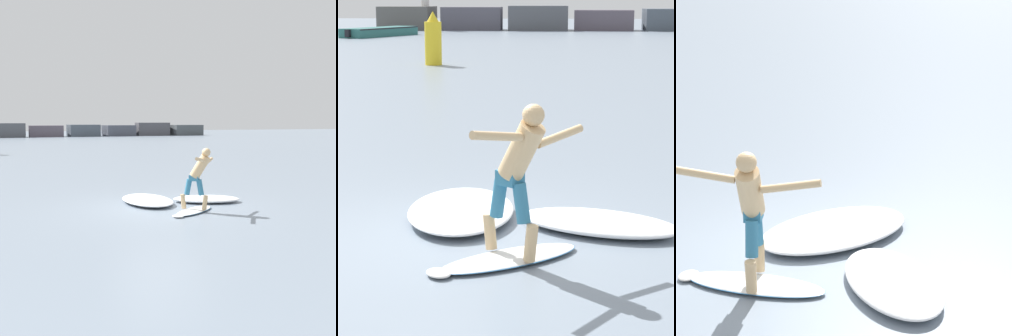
{
  "view_description": "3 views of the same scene",
  "coord_description": "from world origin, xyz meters",
  "views": [
    {
      "loc": [
        -4.64,
        -12.44,
        2.53
      ],
      "look_at": [
        0.5,
        0.65,
        1.09
      ],
      "focal_mm": 50.0,
      "sensor_mm": 36.0,
      "label": 1
    },
    {
      "loc": [
        1.32,
        -9.16,
        2.86
      ],
      "look_at": [
        0.55,
        0.49,
        0.77
      ],
      "focal_mm": 85.0,
      "sensor_mm": 36.0,
      "label": 2
    },
    {
      "loc": [
        8.36,
        -5.15,
        4.14
      ],
      "look_at": [
        0.25,
        0.82,
        1.1
      ],
      "focal_mm": 85.0,
      "sensor_mm": 36.0,
      "label": 3
    }
  ],
  "objects": [
    {
      "name": "small_boat_offshore",
      "position": [
        -12.73,
        49.94,
        0.36
      ],
      "size": [
        4.64,
        8.2,
        0.66
      ],
      "color": "#2A6662",
      "rests_on": "ground"
    },
    {
      "name": "surfer",
      "position": [
        0.8,
        -0.92,
        1.1
      ],
      "size": [
        1.14,
        1.33,
        1.71
      ],
      "color": "#D7B17D",
      "rests_on": "surfboard"
    },
    {
      "name": "ground_plane",
      "position": [
        0.0,
        0.0,
        0.0
      ],
      "size": [
        200.0,
        200.0,
        0.0
      ],
      "primitive_type": "plane",
      "color": "gray"
    },
    {
      "name": "wave_foam_at_tail",
      "position": [
        1.71,
        0.46,
        0.1
      ],
      "size": [
        2.3,
        1.72,
        0.2
      ],
      "color": "white",
      "rests_on": "ground"
    },
    {
      "name": "surfboard",
      "position": [
        0.67,
        -0.85,
        0.04
      ],
      "size": [
        1.78,
        1.54,
        0.21
      ],
      "color": "white",
      "rests_on": "ground"
    },
    {
      "name": "channel_marker_buoy",
      "position": [
        -4.51,
        24.8,
        1.04
      ],
      "size": [
        0.72,
        0.72,
        2.27
      ],
      "color": "yellow",
      "rests_on": "ground"
    },
    {
      "name": "rock_jetty_breakwater",
      "position": [
        7.31,
        62.0,
        0.99
      ],
      "size": [
        45.96,
        4.94,
        6.11
      ],
      "color": "#535250",
      "rests_on": "ground"
    },
    {
      "name": "wave_foam_at_nose",
      "position": [
        -0.08,
        0.89,
        0.11
      ],
      "size": [
        1.51,
        2.41,
        0.22
      ],
      "color": "white",
      "rests_on": "ground"
    }
  ]
}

